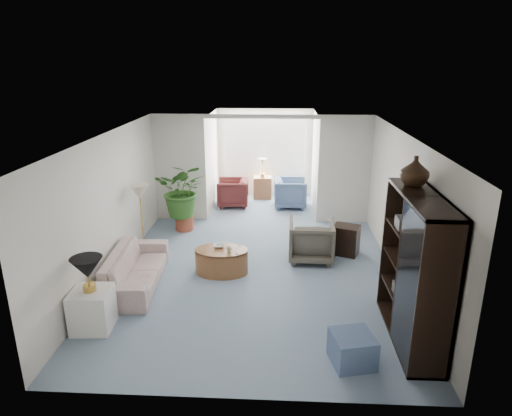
# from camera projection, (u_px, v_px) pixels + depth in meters

# --- Properties ---
(floor) EXTENTS (6.00, 6.00, 0.00)m
(floor) POSITION_uv_depth(u_px,v_px,m) (254.00, 278.00, 8.00)
(floor) COLOR #808FA9
(floor) RESTS_ON ground
(sunroom_floor) EXTENTS (2.60, 2.60, 0.00)m
(sunroom_floor) POSITION_uv_depth(u_px,v_px,m) (263.00, 206.00, 11.89)
(sunroom_floor) COLOR #808FA9
(sunroom_floor) RESTS_ON ground
(back_pier_left) EXTENTS (1.20, 0.12, 2.50)m
(back_pier_left) POSITION_uv_depth(u_px,v_px,m) (180.00, 168.00, 10.55)
(back_pier_left) COLOR white
(back_pier_left) RESTS_ON ground
(back_pier_right) EXTENTS (1.20, 0.12, 2.50)m
(back_pier_right) POSITION_uv_depth(u_px,v_px,m) (345.00, 170.00, 10.36)
(back_pier_right) COLOR white
(back_pier_right) RESTS_ON ground
(back_header) EXTENTS (2.60, 0.12, 0.10)m
(back_header) POSITION_uv_depth(u_px,v_px,m) (262.00, 117.00, 10.08)
(back_header) COLOR white
(back_header) RESTS_ON back_pier_left
(window_pane) EXTENTS (2.20, 0.02, 1.50)m
(window_pane) POSITION_uv_depth(u_px,v_px,m) (265.00, 146.00, 12.48)
(window_pane) COLOR white
(window_blinds) EXTENTS (2.20, 0.02, 1.50)m
(window_blinds) POSITION_uv_depth(u_px,v_px,m) (265.00, 146.00, 12.45)
(window_blinds) COLOR white
(framed_picture) EXTENTS (0.04, 0.50, 0.40)m
(framed_picture) POSITION_uv_depth(u_px,v_px,m) (407.00, 189.00, 7.25)
(framed_picture) COLOR #C1B49A
(sofa) EXTENTS (0.92, 2.07, 0.59)m
(sofa) POSITION_uv_depth(u_px,v_px,m) (135.00, 268.00, 7.70)
(sofa) COLOR beige
(sofa) RESTS_ON ground
(end_table) EXTENTS (0.57, 0.57, 0.60)m
(end_table) POSITION_uv_depth(u_px,v_px,m) (92.00, 309.00, 6.43)
(end_table) COLOR white
(end_table) RESTS_ON ground
(table_lamp) EXTENTS (0.44, 0.44, 0.30)m
(table_lamp) POSITION_uv_depth(u_px,v_px,m) (87.00, 268.00, 6.23)
(table_lamp) COLOR black
(table_lamp) RESTS_ON end_table
(floor_lamp) EXTENTS (0.36, 0.36, 0.28)m
(floor_lamp) POSITION_uv_depth(u_px,v_px,m) (140.00, 192.00, 8.69)
(floor_lamp) COLOR beige
(floor_lamp) RESTS_ON ground
(coffee_table) EXTENTS (1.04, 1.04, 0.45)m
(coffee_table) POSITION_uv_depth(u_px,v_px,m) (222.00, 261.00, 8.14)
(coffee_table) COLOR brown
(coffee_table) RESTS_ON ground
(coffee_bowl) EXTENTS (0.22, 0.22, 0.05)m
(coffee_bowl) POSITION_uv_depth(u_px,v_px,m) (219.00, 246.00, 8.16)
(coffee_bowl) COLOR silver
(coffee_bowl) RESTS_ON coffee_table
(coffee_cup) EXTENTS (0.11, 0.11, 0.09)m
(coffee_cup) POSITION_uv_depth(u_px,v_px,m) (229.00, 250.00, 7.95)
(coffee_cup) COLOR beige
(coffee_cup) RESTS_ON coffee_table
(wingback_chair) EXTENTS (0.86, 0.88, 0.78)m
(wingback_chair) POSITION_uv_depth(u_px,v_px,m) (311.00, 240.00, 8.63)
(wingback_chair) COLOR #5A5447
(wingback_chair) RESTS_ON ground
(side_table_dark) EXTENTS (0.60, 0.54, 0.58)m
(side_table_dark) POSITION_uv_depth(u_px,v_px,m) (346.00, 240.00, 8.91)
(side_table_dark) COLOR black
(side_table_dark) RESTS_ON ground
(entertainment_cabinet) EXTENTS (0.49, 1.84, 2.04)m
(entertainment_cabinet) POSITION_uv_depth(u_px,v_px,m) (415.00, 270.00, 6.00)
(entertainment_cabinet) COLOR black
(entertainment_cabinet) RESTS_ON ground
(cabinet_urn) EXTENTS (0.39, 0.39, 0.40)m
(cabinet_urn) POSITION_uv_depth(u_px,v_px,m) (415.00, 171.00, 6.09)
(cabinet_urn) COLOR black
(cabinet_urn) RESTS_ON entertainment_cabinet
(ottoman) EXTENTS (0.60, 0.60, 0.40)m
(ottoman) POSITION_uv_depth(u_px,v_px,m) (352.00, 349.00, 5.71)
(ottoman) COLOR slate
(ottoman) RESTS_ON ground
(plant_pot) EXTENTS (0.40, 0.40, 0.32)m
(plant_pot) POSITION_uv_depth(u_px,v_px,m) (184.00, 223.00, 10.21)
(plant_pot) COLOR brown
(plant_pot) RESTS_ON ground
(house_plant) EXTENTS (1.10, 0.96, 1.23)m
(house_plant) POSITION_uv_depth(u_px,v_px,m) (183.00, 190.00, 9.97)
(house_plant) COLOR #306021
(house_plant) RESTS_ON plant_pot
(sunroom_chair_blue) EXTENTS (0.85, 0.83, 0.75)m
(sunroom_chair_blue) POSITION_uv_depth(u_px,v_px,m) (290.00, 193.00, 11.73)
(sunroom_chair_blue) COLOR slate
(sunroom_chair_blue) RESTS_ON ground
(sunroom_chair_maroon) EXTENTS (0.82, 0.79, 0.72)m
(sunroom_chair_maroon) POSITION_uv_depth(u_px,v_px,m) (233.00, 193.00, 11.81)
(sunroom_chair_maroon) COLOR #561D23
(sunroom_chair_maroon) RESTS_ON ground
(sunroom_table) EXTENTS (0.50, 0.40, 0.60)m
(sunroom_table) POSITION_uv_depth(u_px,v_px,m) (263.00, 187.00, 12.50)
(sunroom_table) COLOR brown
(sunroom_table) RESTS_ON ground
(shelf_clutter) EXTENTS (0.30, 1.20, 1.06)m
(shelf_clutter) POSITION_uv_depth(u_px,v_px,m) (415.00, 269.00, 5.87)
(shelf_clutter) COLOR #3B3836
(shelf_clutter) RESTS_ON entertainment_cabinet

